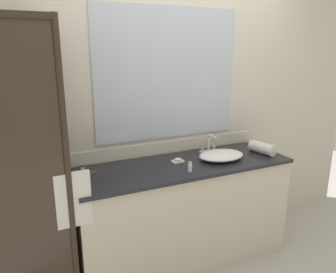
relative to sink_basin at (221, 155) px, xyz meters
name	(u,v)px	position (x,y,z in m)	size (l,w,h in m)	color
ground_plane	(183,259)	(-0.34, 0.03, -0.93)	(8.00, 8.00, 0.00)	#B7B2A8
wall_back_with_mirror	(167,108)	(-0.34, 0.37, 0.37)	(4.40, 0.06, 2.60)	beige
vanity_cabinet	(183,213)	(-0.34, 0.04, -0.48)	(1.80, 0.58, 0.90)	beige
shower_enclosure	(11,186)	(-1.61, -0.16, 0.09)	(1.20, 0.59, 2.00)	#2D2319
sink_basin	(221,155)	(0.00, 0.00, 0.00)	(0.40, 0.29, 0.07)	white
faucet	(209,147)	(0.00, 0.20, 0.02)	(0.17, 0.14, 0.17)	silver
soap_dish	(178,160)	(-0.37, 0.09, -0.02)	(0.10, 0.07, 0.04)	silver
amenity_bottle_body_wash	(190,167)	(-0.38, -0.14, 0.00)	(0.03, 0.03, 0.08)	white
amenity_bottle_lotion	(83,171)	(-1.14, 0.12, 0.00)	(0.03, 0.03, 0.08)	white
rolled_towel_near_edge	(262,148)	(0.42, -0.02, 0.02)	(0.10, 0.10, 0.24)	silver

